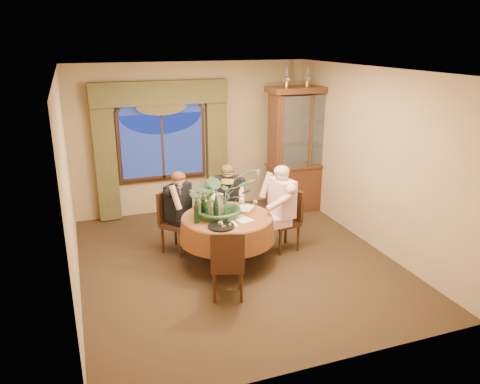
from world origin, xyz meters
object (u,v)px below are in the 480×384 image
object	(u,v)px
person_pink	(282,209)
wine_bottle_3	(196,212)
stoneware_vase	(219,204)
chair_back	(177,222)
wine_bottle_2	(203,204)
dining_table	(227,240)
wine_bottle_1	(216,208)
wine_bottle_4	(199,206)
chair_back_right	(232,212)
person_back	(179,211)
oil_lamp_right	(328,76)
chair_right	(283,221)
olive_bowl	(231,216)
china_cabinet	(304,150)
centerpiece_plant	(220,173)
oil_lamp_left	(287,77)
oil_lamp_center	(307,77)
wine_bottle_0	(210,206)
chair_front_left	(228,262)
person_scarf	(228,202)

from	to	relation	value
person_pink	wine_bottle_3	bearing A→B (deg)	91.12
person_pink	stoneware_vase	distance (m)	1.02
chair_back	wine_bottle_2	xyz separation A→B (m)	(0.30, -0.47, 0.44)
dining_table	wine_bottle_1	xyz separation A→B (m)	(-0.18, -0.06, 0.54)
dining_table	wine_bottle_1	size ratio (longest dim) A/B	4.25
chair_back	wine_bottle_4	xyz separation A→B (m)	(0.21, -0.55, 0.44)
person_pink	wine_bottle_3	xyz separation A→B (m)	(-1.41, -0.22, 0.21)
dining_table	wine_bottle_2	world-z (taller)	wine_bottle_2
chair_back_right	person_back	distance (m)	0.93
oil_lamp_right	chair_right	xyz separation A→B (m)	(-1.55, -1.58, -2.05)
olive_bowl	dining_table	bearing A→B (deg)	123.26
dining_table	chair_back_right	bearing A→B (deg)	67.19
china_cabinet	centerpiece_plant	world-z (taller)	china_cabinet
oil_lamp_left	oil_lamp_center	world-z (taller)	same
oil_lamp_left	chair_right	size ratio (longest dim) A/B	0.35
oil_lamp_right	dining_table	bearing A→B (deg)	-145.39
person_pink	wine_bottle_0	size ratio (longest dim) A/B	4.24
oil_lamp_right	person_back	world-z (taller)	oil_lamp_right
chair_front_left	person_pink	distance (m)	1.59
person_pink	centerpiece_plant	world-z (taller)	centerpiece_plant
oil_lamp_right	wine_bottle_0	size ratio (longest dim) A/B	1.03
china_cabinet	wine_bottle_3	size ratio (longest dim) A/B	7.16
person_pink	wine_bottle_2	world-z (taller)	person_pink
chair_right	centerpiece_plant	size ratio (longest dim) A/B	0.86
stoneware_vase	wine_bottle_4	distance (m)	0.32
centerpiece_plant	wine_bottle_4	distance (m)	0.57
chair_front_left	chair_right	bearing A→B (deg)	57.49
dining_table	wine_bottle_1	bearing A→B (deg)	-162.53
wine_bottle_1	person_scarf	bearing A→B (deg)	62.30
oil_lamp_center	stoneware_vase	world-z (taller)	oil_lamp_center
wine_bottle_1	wine_bottle_4	distance (m)	0.27
china_cabinet	centerpiece_plant	size ratio (longest dim) A/B	2.12
chair_right	chair_back_right	bearing A→B (deg)	34.61
dining_table	oil_lamp_center	size ratio (longest dim) A/B	4.12
person_pink	wine_bottle_1	size ratio (longest dim) A/B	4.24
chair_front_left	olive_bowl	size ratio (longest dim) A/B	5.76
oil_lamp_center	person_pink	xyz separation A→B (m)	(-1.19, -1.62, -1.83)
oil_lamp_left	wine_bottle_4	world-z (taller)	oil_lamp_left
oil_lamp_center	chair_back	xyz separation A→B (m)	(-2.72, -1.08, -2.05)
chair_back	person_back	distance (m)	0.17
oil_lamp_center	person_pink	world-z (taller)	oil_lamp_center
stoneware_vase	wine_bottle_0	xyz separation A→B (m)	(-0.15, -0.07, 0.01)
wine_bottle_1	wine_bottle_4	bearing A→B (deg)	140.15
stoneware_vase	olive_bowl	xyz separation A→B (m)	(0.11, -0.20, -0.12)
china_cabinet	wine_bottle_4	world-z (taller)	china_cabinet
chair_front_left	olive_bowl	world-z (taller)	chair_front_left
china_cabinet	wine_bottle_1	xyz separation A→B (m)	(-2.30, -1.81, -0.27)
chair_front_left	wine_bottle_2	size ratio (longest dim) A/B	2.91
oil_lamp_left	dining_table	bearing A→B (deg)	-134.38
oil_lamp_left	oil_lamp_right	xyz separation A→B (m)	(0.82, 0.00, 0.00)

